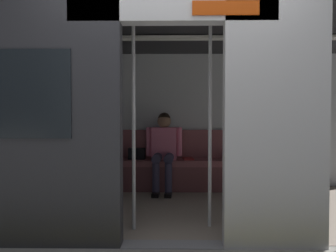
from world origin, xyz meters
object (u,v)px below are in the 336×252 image
(train_car, at_px, (168,88))
(grab_pole_door, at_px, (133,124))
(bench_seat, at_px, (172,167))
(person_seated, at_px, (164,146))
(grab_pole_far, at_px, (210,124))
(handbag, at_px, (137,154))
(book, at_px, (188,159))

(train_car, xyz_separation_m, grab_pole_door, (0.33, 0.75, -0.43))
(bench_seat, height_order, person_seated, person_seated)
(person_seated, distance_m, grab_pole_far, 1.72)
(bench_seat, relative_size, grab_pole_far, 1.55)
(bench_seat, bearing_deg, train_car, 86.87)
(train_car, relative_size, person_seated, 5.34)
(train_car, distance_m, handbag, 1.50)
(bench_seat, xyz_separation_m, grab_pole_door, (0.39, 1.74, 0.70))
(grab_pole_door, height_order, grab_pole_far, same)
(train_car, height_order, bench_seat, train_car)
(bench_seat, bearing_deg, handbag, -7.22)
(grab_pole_door, bearing_deg, train_car, -113.80)
(book, xyz_separation_m, grab_pole_far, (-0.14, 1.68, 0.58))
(bench_seat, bearing_deg, grab_pole_door, 77.49)
(grab_pole_door, xyz_separation_m, grab_pole_far, (-0.77, -0.09, 0.00))
(bench_seat, distance_m, handbag, 0.59)
(grab_pole_far, bearing_deg, bench_seat, -76.79)
(train_car, xyz_separation_m, book, (-0.30, -1.02, -1.01))
(train_car, xyz_separation_m, grab_pole_far, (-0.44, 0.66, -0.43))
(book, bearing_deg, handbag, -8.96)
(person_seated, xyz_separation_m, handbag, (0.43, -0.12, -0.13))
(book, height_order, grab_pole_door, grab_pole_door)
(train_car, xyz_separation_m, person_seated, (0.08, -0.94, -0.80))
(bench_seat, bearing_deg, grab_pole_far, 103.21)
(person_seated, bearing_deg, book, -168.12)
(train_car, xyz_separation_m, bench_seat, (-0.05, -0.99, -1.13))
(bench_seat, height_order, grab_pole_door, grab_pole_door)
(bench_seat, distance_m, book, 0.28)
(book, bearing_deg, person_seated, 5.97)
(person_seated, bearing_deg, bench_seat, -158.24)
(handbag, relative_size, book, 1.18)
(handbag, relative_size, grab_pole_door, 0.12)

